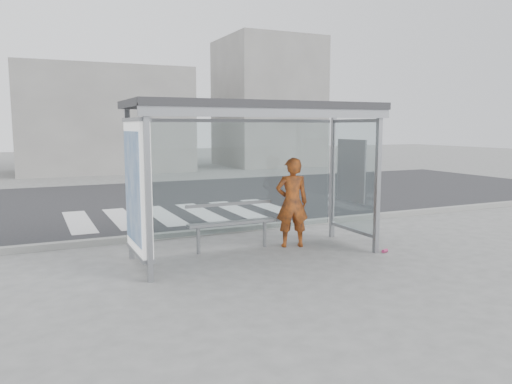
# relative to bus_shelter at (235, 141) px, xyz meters

# --- Properties ---
(ground) EXTENTS (80.00, 80.00, 0.00)m
(ground) POSITION_rel_bus_shelter_xyz_m (0.37, -0.06, -1.98)
(ground) COLOR slate
(ground) RESTS_ON ground
(road) EXTENTS (30.00, 10.00, 0.01)m
(road) POSITION_rel_bus_shelter_xyz_m (0.37, 6.94, -1.98)
(road) COLOR #242426
(road) RESTS_ON ground
(curb) EXTENTS (30.00, 0.18, 0.12)m
(curb) POSITION_rel_bus_shelter_xyz_m (0.37, 1.89, -1.92)
(curb) COLOR gray
(curb) RESTS_ON ground
(crosswalk) EXTENTS (5.55, 3.00, 0.00)m
(crosswalk) POSITION_rel_bus_shelter_xyz_m (0.37, 4.44, -1.98)
(crosswalk) COLOR silver
(crosswalk) RESTS_ON ground
(bus_shelter) EXTENTS (4.25, 1.65, 2.62)m
(bus_shelter) POSITION_rel_bus_shelter_xyz_m (0.00, 0.00, 0.00)
(bus_shelter) COLOR gray
(bus_shelter) RESTS_ON ground
(building_center) EXTENTS (8.00, 5.00, 5.00)m
(building_center) POSITION_rel_bus_shelter_xyz_m (0.37, 17.94, 0.52)
(building_center) COLOR gray
(building_center) RESTS_ON ground
(building_right) EXTENTS (5.00, 5.00, 7.00)m
(building_right) POSITION_rel_bus_shelter_xyz_m (9.37, 17.94, 1.52)
(building_right) COLOR gray
(building_right) RESTS_ON ground
(person) EXTENTS (0.69, 0.55, 1.66)m
(person) POSITION_rel_bus_shelter_xyz_m (1.24, 0.26, -1.16)
(person) COLOR #D35E13
(person) RESTS_ON ground
(bench) EXTENTS (1.65, 0.25, 0.85)m
(bench) POSITION_rel_bus_shelter_xyz_m (0.14, 0.49, -1.47)
(bench) COLOR gray
(bench) RESTS_ON ground
(soda_can) EXTENTS (0.13, 0.10, 0.07)m
(soda_can) POSITION_rel_bus_shelter_xyz_m (2.52, -0.83, -1.95)
(soda_can) COLOR #CE3C74
(soda_can) RESTS_ON ground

